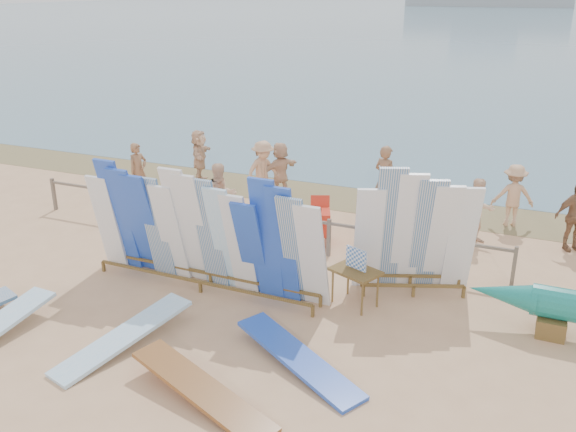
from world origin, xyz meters
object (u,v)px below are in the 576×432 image
at_px(beach_chair_left, 279,218).
at_px(beachgoer_11, 199,156).
at_px(beachgoer_6, 398,216).
at_px(side_surfboard_rack, 415,236).
at_px(flat_board_d, 298,366).
at_px(main_surfboard_rack, 203,236).
at_px(beachgoer_9, 513,196).
at_px(beachgoer_8, 478,211).
at_px(flat_board_c, 203,401).
at_px(beachgoer_7, 385,179).
at_px(beach_chair_right, 281,225).
at_px(beachgoer_3, 263,171).
at_px(beachgoer_1, 138,171).
at_px(vendor_table, 355,286).
at_px(beachgoer_2, 221,196).
at_px(flat_board_b, 125,346).
at_px(stroller, 320,226).
at_px(beachgoer_5, 280,170).
at_px(beachgoer_10, 575,216).

height_order(beach_chair_left, beachgoer_11, beachgoer_11).
bearing_deg(beachgoer_6, side_surfboard_rack, 43.28).
height_order(flat_board_d, beachgoer_11, beachgoer_11).
relative_size(main_surfboard_rack, beachgoer_9, 3.22).
bearing_deg(beachgoer_8, beachgoer_9, 39.03).
relative_size(flat_board_c, beachgoer_7, 1.46).
bearing_deg(beach_chair_left, beachgoer_8, 0.13).
distance_m(beach_chair_left, beachgoer_7, 3.18).
xyz_separation_m(beach_chair_right, beachgoer_11, (-4.11, 3.09, 0.59)).
height_order(beachgoer_7, beachgoer_9, beachgoer_7).
xyz_separation_m(beach_chair_left, beach_chair_right, (0.22, -0.40, -0.01)).
distance_m(main_surfboard_rack, beachgoer_3, 5.53).
bearing_deg(beachgoer_1, vendor_table, -100.40).
xyz_separation_m(flat_board_d, beachgoer_6, (0.38, 5.27, 0.85)).
distance_m(flat_board_c, beachgoer_2, 7.06).
xyz_separation_m(flat_board_d, flat_board_c, (-0.99, -1.39, 0.00)).
distance_m(beachgoer_3, beachgoer_9, 6.74).
xyz_separation_m(beach_chair_right, beachgoer_2, (-1.58, -0.17, 0.62)).
bearing_deg(flat_board_b, stroller, 90.05).
height_order(beachgoer_11, beachgoer_1, beachgoer_11).
xyz_separation_m(main_surfboard_rack, beachgoer_8, (4.83, 4.59, -0.37)).
distance_m(flat_board_b, stroller, 5.80).
bearing_deg(beachgoer_5, flat_board_c, 41.44).
bearing_deg(flat_board_b, main_surfboard_rack, 100.91).
xyz_separation_m(beachgoer_10, beachgoer_7, (-4.71, 0.83, 0.09)).
distance_m(flat_board_b, beachgoer_6, 6.83).
bearing_deg(flat_board_b, beachgoer_5, 110.50).
height_order(beachgoer_10, beachgoer_1, beachgoer_10).
bearing_deg(beachgoer_2, beachgoer_9, -21.39).
xyz_separation_m(beachgoer_9, beachgoer_8, (-0.70, -1.50, -0.01)).
height_order(beach_chair_left, beachgoer_9, beachgoer_9).
height_order(beach_chair_right, beachgoer_10, beachgoer_10).
distance_m(flat_board_b, beachgoer_9, 10.30).
relative_size(flat_board_d, beachgoer_5, 1.67).
bearing_deg(beach_chair_left, beachgoer_9, 13.10).
height_order(beach_chair_left, beachgoer_2, beachgoer_2).
relative_size(flat_board_d, flat_board_c, 1.00).
distance_m(beachgoer_3, beachgoer_5, 0.64).
relative_size(beach_chair_left, beachgoer_1, 0.51).
distance_m(side_surfboard_rack, beachgoer_2, 5.48).
relative_size(main_surfboard_rack, beachgoer_6, 3.09).
bearing_deg(beachgoer_2, beachgoer_7, -6.88).
distance_m(flat_board_d, beachgoer_11, 10.53).
relative_size(vendor_table, beachgoer_1, 0.73).
bearing_deg(flat_board_c, beachgoer_1, 59.07).
distance_m(beachgoer_7, beachgoer_6, 2.59).
distance_m(beachgoer_10, beachgoer_6, 4.11).
relative_size(flat_board_d, beachgoer_1, 1.66).
distance_m(vendor_table, flat_board_b, 4.40).
height_order(flat_board_c, beachgoer_6, beachgoer_6).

